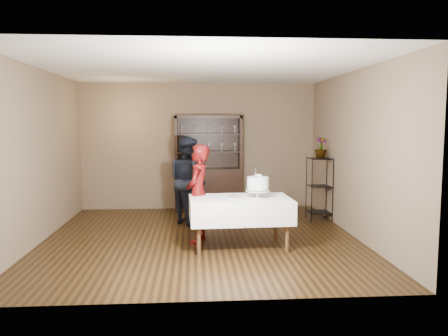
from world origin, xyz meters
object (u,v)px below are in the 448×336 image
at_px(man, 188,180).
at_px(cake, 258,185).
at_px(cake_table, 240,209).
at_px(woman, 198,194).
at_px(potted_plant, 321,147).
at_px(china_hutch, 209,179).
at_px(plant_etagere, 319,186).

distance_m(man, cake, 1.92).
relative_size(man, cake, 3.28).
bearing_deg(cake_table, cake, -2.89).
distance_m(cake_table, man, 1.79).
distance_m(woman, cake, 0.96).
relative_size(cake_table, potted_plant, 3.81).
xyz_separation_m(china_hutch, cake, (0.63, -2.78, 0.28)).
xyz_separation_m(woman, potted_plant, (2.35, 1.42, 0.62)).
relative_size(plant_etagere, cake, 2.44).
xyz_separation_m(cake, potted_plant, (1.46, 1.76, 0.45)).
height_order(china_hutch, man, china_hutch).
relative_size(cake_table, man, 0.95).
bearing_deg(potted_plant, man, -176.49).
bearing_deg(china_hutch, man, -109.66).
bearing_deg(potted_plant, cake, -129.83).
bearing_deg(cake, man, 123.43).
bearing_deg(cake, cake_table, 177.11).
relative_size(plant_etagere, woman, 0.79).
xyz_separation_m(china_hutch, woman, (-0.25, -2.45, 0.10)).
bearing_deg(cake_table, woman, 152.81).
relative_size(man, potted_plant, 4.03).
height_order(china_hutch, potted_plant, china_hutch).
relative_size(china_hutch, plant_etagere, 1.67).
bearing_deg(man, china_hutch, -53.17).
bearing_deg(cake_table, man, 116.56).
distance_m(cake, potted_plant, 2.33).
distance_m(china_hutch, potted_plant, 2.45).
height_order(man, potted_plant, man).
height_order(china_hutch, cake, china_hutch).
height_order(cake, potted_plant, potted_plant).
bearing_deg(cake, potted_plant, 50.17).
bearing_deg(china_hutch, plant_etagere, -26.83).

